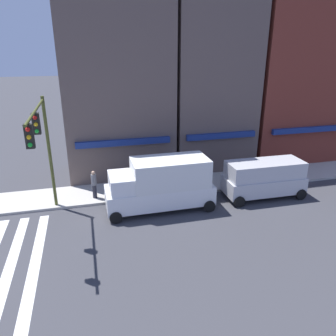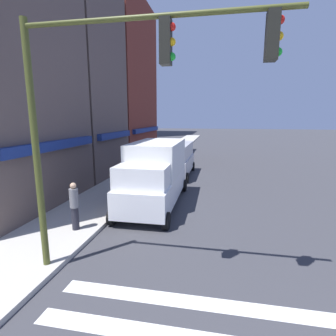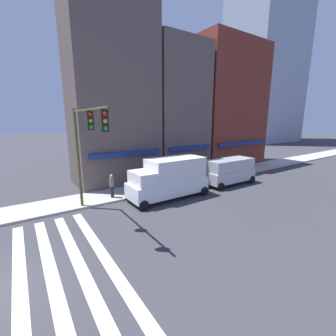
% 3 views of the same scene
% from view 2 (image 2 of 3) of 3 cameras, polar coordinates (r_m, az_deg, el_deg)
% --- Properties ---
extents(storefront_row, '(23.86, 5.30, 15.90)m').
position_cam_2_polar(storefront_row, '(21.26, -17.55, 19.46)').
color(storefront_row, brown).
rests_on(storefront_row, ground_plane).
extents(tower_distant, '(19.23, 12.62, 47.67)m').
position_cam_2_polar(tower_distant, '(66.45, -14.95, 27.80)').
color(tower_distant, '#939EAD').
rests_on(tower_distant, ground_plane).
extents(traffic_signal, '(0.32, 6.34, 6.55)m').
position_cam_2_polar(traffic_signal, '(6.45, -10.95, 16.00)').
color(traffic_signal, '#474C1E').
rests_on(traffic_signal, ground_plane).
extents(box_truck_white, '(6.22, 2.42, 3.04)m').
position_cam_2_polar(box_truck_white, '(12.63, -2.81, -1.05)').
color(box_truck_white, white).
rests_on(box_truck_white, ground_plane).
extents(van_silver, '(5.02, 2.22, 2.34)m').
position_cam_2_polar(van_silver, '(19.09, 1.91, 2.14)').
color(van_silver, '#B7B7BC').
rests_on(van_silver, ground_plane).
extents(pedestrian_grey_coat, '(0.32, 0.32, 1.77)m').
position_cam_2_polar(pedestrian_grey_coat, '(10.18, -19.70, -7.67)').
color(pedestrian_grey_coat, '#23232D').
rests_on(pedestrian_grey_coat, sidewalk_left).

